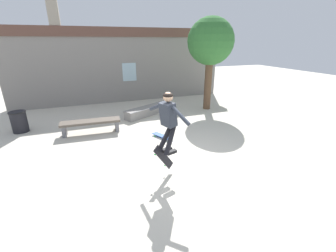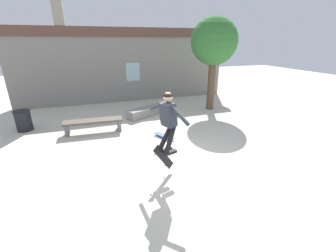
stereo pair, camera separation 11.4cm
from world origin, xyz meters
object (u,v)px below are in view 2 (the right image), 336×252
(park_bench, at_px, (93,123))
(trash_bin, at_px, (23,120))
(skateboard_resting, at_px, (164,136))
(skater, at_px, (168,118))
(tree_right, at_px, (214,43))
(skateboard_flipping, at_px, (164,157))
(skate_ledge, at_px, (150,111))

(park_bench, distance_m, trash_bin, 2.55)
(skateboard_resting, bearing_deg, skater, -42.39)
(trash_bin, xyz_separation_m, skateboard_resting, (4.51, -2.27, -0.32))
(tree_right, bearing_deg, skateboard_flipping, -129.43)
(tree_right, distance_m, skateboard_flipping, 6.45)
(tree_right, distance_m, skate_ledge, 4.00)
(park_bench, xyz_separation_m, trash_bin, (-2.34, 1.00, 0.05))
(tree_right, relative_size, park_bench, 2.00)
(trash_bin, height_order, skateboard_resting, trash_bin)
(tree_right, height_order, park_bench, tree_right)
(skater, distance_m, skateboard_flipping, 1.00)
(tree_right, distance_m, skateboard_resting, 4.92)
(skater, xyz_separation_m, skateboard_resting, (0.60, 2.14, -1.39))
(park_bench, height_order, skater, skater)
(tree_right, xyz_separation_m, skater, (-3.69, -4.66, -1.48))
(trash_bin, bearing_deg, park_bench, -23.17)
(park_bench, bearing_deg, skateboard_resting, -27.19)
(park_bench, relative_size, skateboard_flipping, 2.62)
(skater, bearing_deg, skateboard_flipping, 129.05)
(tree_right, xyz_separation_m, skate_ledge, (-2.90, 0.03, -2.76))
(skater, bearing_deg, park_bench, 97.12)
(skater, relative_size, skateboard_resting, 1.74)
(park_bench, bearing_deg, tree_right, 16.47)
(trash_bin, bearing_deg, tree_right, 1.86)
(skate_ledge, relative_size, trash_bin, 2.89)
(skate_ledge, xyz_separation_m, skateboard_resting, (-0.19, -2.55, -0.12))
(tree_right, height_order, trash_bin, tree_right)
(trash_bin, distance_m, skater, 5.99)
(park_bench, distance_m, skateboard_flipping, 3.67)
(skateboard_resting, bearing_deg, skateboard_flipping, -45.06)
(skate_ledge, bearing_deg, park_bench, -178.53)
(tree_right, xyz_separation_m, park_bench, (-5.26, -1.25, -2.60))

